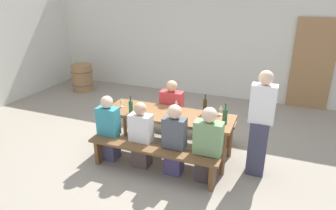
% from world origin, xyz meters
% --- Properties ---
extents(ground_plane, '(24.00, 24.00, 0.00)m').
position_xyz_m(ground_plane, '(0.00, 0.00, 0.00)').
color(ground_plane, gray).
extents(back_wall, '(14.00, 0.20, 3.20)m').
position_xyz_m(back_wall, '(0.00, 3.36, 1.60)').
color(back_wall, silver).
rests_on(back_wall, ground).
extents(wooden_door, '(0.90, 0.06, 2.10)m').
position_xyz_m(wooden_door, '(2.30, 3.22, 1.05)').
color(wooden_door, '#9E7247').
rests_on(wooden_door, ground).
extents(tasting_table, '(2.18, 0.71, 0.75)m').
position_xyz_m(tasting_table, '(0.00, 0.00, 0.67)').
color(tasting_table, brown).
rests_on(tasting_table, ground).
extents(bench_near, '(2.08, 0.30, 0.45)m').
position_xyz_m(bench_near, '(0.00, -0.65, 0.36)').
color(bench_near, brown).
rests_on(bench_near, ground).
extents(bench_far, '(2.08, 0.30, 0.45)m').
position_xyz_m(bench_far, '(0.00, 0.65, 0.36)').
color(bench_far, brown).
rests_on(bench_far, ground).
extents(wine_bottle_0, '(0.07, 0.07, 0.33)m').
position_xyz_m(wine_bottle_0, '(0.95, -0.06, 0.88)').
color(wine_bottle_0, '#234C2D').
rests_on(wine_bottle_0, tasting_table).
extents(wine_bottle_1, '(0.06, 0.06, 0.33)m').
position_xyz_m(wine_bottle_1, '(0.56, 0.23, 0.88)').
color(wine_bottle_1, '#332814').
rests_on(wine_bottle_1, tasting_table).
extents(wine_bottle_2, '(0.07, 0.07, 0.30)m').
position_xyz_m(wine_bottle_2, '(-0.57, -0.21, 0.86)').
color(wine_bottle_2, '#234C2D').
rests_on(wine_bottle_2, tasting_table).
extents(wine_glass_0, '(0.08, 0.08, 0.15)m').
position_xyz_m(wine_glass_0, '(-0.87, -0.01, 0.85)').
color(wine_glass_0, silver).
rests_on(wine_glass_0, tasting_table).
extents(wine_glass_1, '(0.07, 0.07, 0.18)m').
position_xyz_m(wine_glass_1, '(0.82, 0.27, 0.87)').
color(wine_glass_1, silver).
rests_on(wine_glass_1, tasting_table).
extents(wine_glass_2, '(0.06, 0.06, 0.15)m').
position_xyz_m(wine_glass_2, '(0.04, 0.28, 0.86)').
color(wine_glass_2, silver).
rests_on(wine_glass_2, tasting_table).
extents(seated_guest_near_0, '(0.34, 0.24, 1.11)m').
position_xyz_m(seated_guest_near_0, '(-0.84, -0.50, 0.53)').
color(seated_guest_near_0, '#464365').
rests_on(seated_guest_near_0, ground).
extents(seated_guest_near_1, '(0.35, 0.24, 1.09)m').
position_xyz_m(seated_guest_near_1, '(-0.25, -0.50, 0.52)').
color(seated_guest_near_1, '#51413F').
rests_on(seated_guest_near_1, ground).
extents(seated_guest_near_2, '(0.34, 0.24, 1.13)m').
position_xyz_m(seated_guest_near_2, '(0.30, -0.50, 0.55)').
color(seated_guest_near_2, '#483D6E').
rests_on(seated_guest_near_2, ground).
extents(seated_guest_near_3, '(0.41, 0.24, 1.16)m').
position_xyz_m(seated_guest_near_3, '(0.81, -0.50, 0.56)').
color(seated_guest_near_3, '#45373A').
rests_on(seated_guest_near_3, ground).
extents(seated_guest_far_0, '(0.41, 0.24, 1.16)m').
position_xyz_m(seated_guest_far_0, '(-0.13, 0.50, 0.55)').
color(seated_guest_far_0, '#51554D').
rests_on(seated_guest_far_0, ground).
extents(standing_host, '(0.35, 0.24, 1.63)m').
position_xyz_m(standing_host, '(1.47, -0.04, 0.80)').
color(standing_host, '#3A3A51').
rests_on(standing_host, ground).
extents(wine_barrel, '(0.60, 0.60, 0.74)m').
position_xyz_m(wine_barrel, '(-3.51, 2.35, 0.37)').
color(wine_barrel, '#9E7247').
rests_on(wine_barrel, ground).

